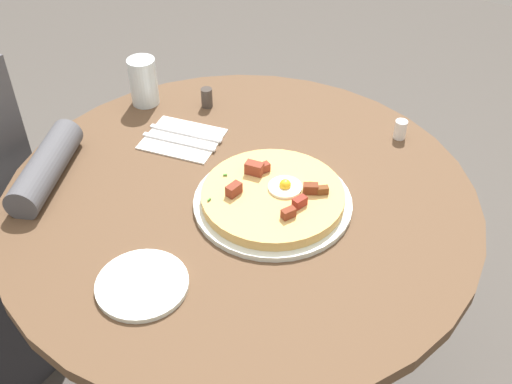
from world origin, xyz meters
The scene contains 10 objects.
dining_table centered at (0.00, 0.00, 0.54)m, with size 0.98×0.98×0.71m.
pizza_plate centered at (0.01, -0.07, 0.72)m, with size 0.32×0.32×0.01m, color silver.
breakfast_pizza centered at (0.01, -0.07, 0.74)m, with size 0.29×0.29×0.05m.
bread_plate centered at (-0.30, 0.01, 0.72)m, with size 0.16×0.16×0.01m, color silver.
napkin centered at (0.09, 0.22, 0.71)m, with size 0.17×0.14×0.00m, color white.
fork centered at (0.11, 0.22, 0.72)m, with size 0.18×0.01×0.01m, color silver.
knife centered at (0.07, 0.21, 0.72)m, with size 0.18×0.01×0.01m, color silver.
water_glass centered at (0.17, 0.39, 0.77)m, with size 0.07×0.07×0.12m, color silver.
salt_shaker centered at (0.37, -0.20, 0.73)m, with size 0.03×0.03×0.05m, color white.
pepper_shaker centered at (0.24, 0.25, 0.74)m, with size 0.03×0.03×0.05m, color #3F3833.
Camera 1 is at (-0.80, -0.54, 1.54)m, focal length 43.07 mm.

